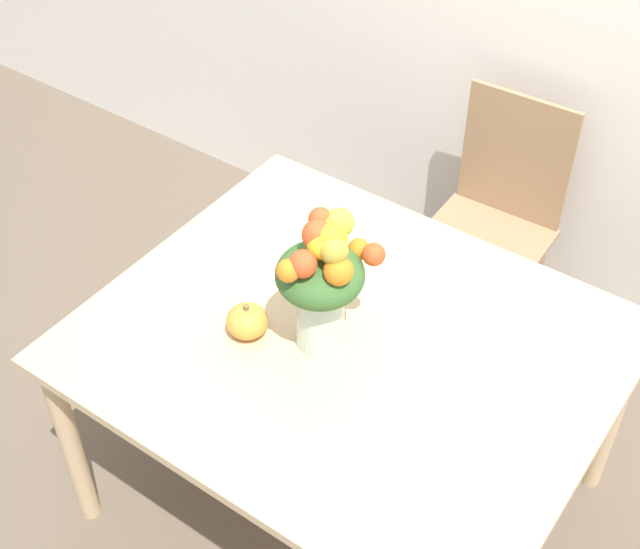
{
  "coord_description": "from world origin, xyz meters",
  "views": [
    {
      "loc": [
        0.89,
        -1.4,
        2.5
      ],
      "look_at": [
        -0.06,
        -0.05,
        0.99
      ],
      "focal_mm": 50.0,
      "sensor_mm": 36.0,
      "label": 1
    }
  ],
  "objects": [
    {
      "name": "dining_table",
      "position": [
        0.0,
        0.0,
        0.66
      ],
      "size": [
        1.38,
        1.16,
        0.74
      ],
      "color": "#D1B284",
      "rests_on": "ground_plane"
    },
    {
      "name": "pumpkin",
      "position": [
        -0.24,
        -0.14,
        0.79
      ],
      "size": [
        0.11,
        0.11,
        0.11
      ],
      "color": "gold",
      "rests_on": "dining_table"
    },
    {
      "name": "ground_plane",
      "position": [
        0.0,
        0.0,
        0.0
      ],
      "size": [
        12.0,
        12.0,
        0.0
      ],
      "primitive_type": "plane",
      "color": "brown"
    },
    {
      "name": "dining_chair_near_window",
      "position": [
        -0.03,
        0.97,
        0.49
      ],
      "size": [
        0.43,
        0.43,
        0.95
      ],
      "rotation": [
        0.0,
        0.0,
        0.03
      ],
      "color": "#9E7A56",
      "rests_on": "ground_plane"
    },
    {
      "name": "flower_vase",
      "position": [
        -0.05,
        -0.05,
        0.97
      ],
      "size": [
        0.24,
        0.27,
        0.42
      ],
      "color": "#B2CCBC",
      "rests_on": "dining_table"
    }
  ]
}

